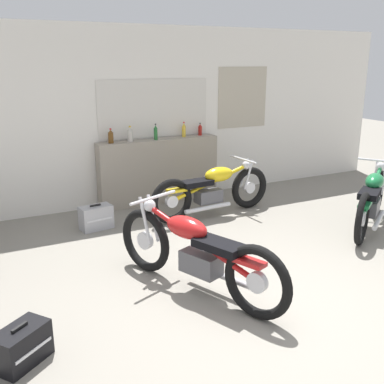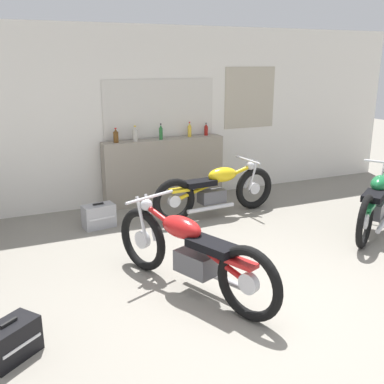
{
  "view_description": "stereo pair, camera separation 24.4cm",
  "coord_description": "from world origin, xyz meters",
  "px_view_note": "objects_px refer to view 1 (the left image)",
  "views": [
    {
      "loc": [
        -2.35,
        -3.03,
        2.27
      ],
      "look_at": [
        0.03,
        1.74,
        0.7
      ],
      "focal_mm": 42.0,
      "sensor_mm": 36.0,
      "label": 1
    },
    {
      "loc": [
        -2.13,
        -3.13,
        2.27
      ],
      "look_at": [
        0.03,
        1.74,
        0.7
      ],
      "focal_mm": 42.0,
      "sensor_mm": 36.0,
      "label": 2
    }
  ],
  "objects_px": {
    "bottle_rightmost": "(200,130)",
    "hard_case_silver": "(96,217)",
    "bottle_leftmost": "(111,137)",
    "bottle_center": "(156,133)",
    "hard_case_black": "(22,346)",
    "motorcycle_red": "(196,252)",
    "motorcycle_yellow": "(212,190)",
    "motorcycle_green": "(372,199)",
    "bottle_right_center": "(184,130)",
    "bottle_left_center": "(130,135)"
  },
  "relations": [
    {
      "from": "bottle_center",
      "to": "hard_case_silver",
      "type": "height_order",
      "value": "bottle_center"
    },
    {
      "from": "bottle_center",
      "to": "bottle_left_center",
      "type": "bearing_deg",
      "value": 179.27
    },
    {
      "from": "motorcycle_red",
      "to": "bottle_right_center",
      "type": "bearing_deg",
      "value": 66.48
    },
    {
      "from": "hard_case_black",
      "to": "hard_case_silver",
      "type": "bearing_deg",
      "value": 63.82
    },
    {
      "from": "motorcycle_yellow",
      "to": "bottle_right_center",
      "type": "bearing_deg",
      "value": 89.28
    },
    {
      "from": "motorcycle_red",
      "to": "hard_case_black",
      "type": "xyz_separation_m",
      "value": [
        -1.72,
        -0.41,
        -0.28
      ]
    },
    {
      "from": "bottle_left_center",
      "to": "motorcycle_green",
      "type": "height_order",
      "value": "bottle_left_center"
    },
    {
      "from": "bottle_right_center",
      "to": "bottle_left_center",
      "type": "bearing_deg",
      "value": -176.56
    },
    {
      "from": "motorcycle_red",
      "to": "bottle_center",
      "type": "bearing_deg",
      "value": 75.14
    },
    {
      "from": "bottle_leftmost",
      "to": "bottle_left_center",
      "type": "distance_m",
      "value": 0.3
    },
    {
      "from": "bottle_right_center",
      "to": "bottle_rightmost",
      "type": "height_order",
      "value": "bottle_right_center"
    },
    {
      "from": "bottle_rightmost",
      "to": "motorcycle_yellow",
      "type": "relative_size",
      "value": 0.1
    },
    {
      "from": "bottle_left_center",
      "to": "hard_case_silver",
      "type": "xyz_separation_m",
      "value": [
        -0.79,
        -0.74,
        -0.99
      ]
    },
    {
      "from": "motorcycle_green",
      "to": "hard_case_black",
      "type": "distance_m",
      "value": 4.82
    },
    {
      "from": "bottle_rightmost",
      "to": "motorcycle_green",
      "type": "height_order",
      "value": "bottle_rightmost"
    },
    {
      "from": "motorcycle_yellow",
      "to": "motorcycle_green",
      "type": "height_order",
      "value": "motorcycle_green"
    },
    {
      "from": "bottle_center",
      "to": "motorcycle_red",
      "type": "height_order",
      "value": "bottle_center"
    },
    {
      "from": "hard_case_silver",
      "to": "bottle_right_center",
      "type": "bearing_deg",
      "value": 24.68
    },
    {
      "from": "bottle_right_center",
      "to": "hard_case_silver",
      "type": "xyz_separation_m",
      "value": [
        -1.74,
        -0.8,
        -0.99
      ]
    },
    {
      "from": "bottle_leftmost",
      "to": "bottle_rightmost",
      "type": "xyz_separation_m",
      "value": [
        1.56,
        0.06,
        -0.01
      ]
    },
    {
      "from": "bottle_left_center",
      "to": "bottle_rightmost",
      "type": "distance_m",
      "value": 1.26
    },
    {
      "from": "bottle_rightmost",
      "to": "hard_case_silver",
      "type": "height_order",
      "value": "bottle_rightmost"
    },
    {
      "from": "bottle_rightmost",
      "to": "motorcycle_red",
      "type": "relative_size",
      "value": 0.1
    },
    {
      "from": "bottle_rightmost",
      "to": "hard_case_black",
      "type": "relative_size",
      "value": 0.43
    },
    {
      "from": "bottle_center",
      "to": "bottle_rightmost",
      "type": "height_order",
      "value": "bottle_center"
    },
    {
      "from": "bottle_leftmost",
      "to": "bottle_center",
      "type": "relative_size",
      "value": 0.88
    },
    {
      "from": "motorcycle_red",
      "to": "bottle_rightmost",
      "type": "bearing_deg",
      "value": 61.8
    },
    {
      "from": "bottle_left_center",
      "to": "bottle_center",
      "type": "distance_m",
      "value": 0.42
    },
    {
      "from": "bottle_right_center",
      "to": "motorcycle_red",
      "type": "relative_size",
      "value": 0.12
    },
    {
      "from": "bottle_rightmost",
      "to": "motorcycle_green",
      "type": "distance_m",
      "value": 2.94
    },
    {
      "from": "hard_case_silver",
      "to": "hard_case_black",
      "type": "height_order",
      "value": "hard_case_silver"
    },
    {
      "from": "bottle_leftmost",
      "to": "motorcycle_yellow",
      "type": "bearing_deg",
      "value": -38.32
    },
    {
      "from": "bottle_center",
      "to": "hard_case_silver",
      "type": "xyz_separation_m",
      "value": [
        -1.22,
        -0.74,
        -1.0
      ]
    },
    {
      "from": "motorcycle_yellow",
      "to": "motorcycle_green",
      "type": "bearing_deg",
      "value": -40.34
    },
    {
      "from": "bottle_right_center",
      "to": "hard_case_black",
      "type": "bearing_deg",
      "value": -131.62
    },
    {
      "from": "bottle_right_center",
      "to": "hard_case_black",
      "type": "distance_m",
      "value": 4.66
    },
    {
      "from": "bottle_left_center",
      "to": "bottle_center",
      "type": "bearing_deg",
      "value": -0.73
    },
    {
      "from": "bottle_center",
      "to": "motorcycle_yellow",
      "type": "distance_m",
      "value": 1.33
    },
    {
      "from": "motorcycle_green",
      "to": "bottle_left_center",
      "type": "bearing_deg",
      "value": 137.67
    },
    {
      "from": "motorcycle_green",
      "to": "hard_case_black",
      "type": "height_order",
      "value": "motorcycle_green"
    },
    {
      "from": "bottle_leftmost",
      "to": "bottle_rightmost",
      "type": "distance_m",
      "value": 1.57
    },
    {
      "from": "bottle_leftmost",
      "to": "bottle_center",
      "type": "height_order",
      "value": "bottle_center"
    },
    {
      "from": "hard_case_silver",
      "to": "bottle_leftmost",
      "type": "bearing_deg",
      "value": 57.27
    },
    {
      "from": "hard_case_silver",
      "to": "hard_case_black",
      "type": "relative_size",
      "value": 0.95
    },
    {
      "from": "motorcycle_yellow",
      "to": "bottle_rightmost",
      "type": "bearing_deg",
      "value": 72.56
    },
    {
      "from": "motorcycle_yellow",
      "to": "motorcycle_green",
      "type": "distance_m",
      "value": 2.25
    },
    {
      "from": "bottle_leftmost",
      "to": "hard_case_silver",
      "type": "distance_m",
      "value": 1.34
    },
    {
      "from": "motorcycle_green",
      "to": "hard_case_black",
      "type": "relative_size",
      "value": 3.56
    },
    {
      "from": "bottle_center",
      "to": "hard_case_black",
      "type": "bearing_deg",
      "value": -126.78
    },
    {
      "from": "hard_case_black",
      "to": "bottle_rightmost",
      "type": "bearing_deg",
      "value": 45.74
    }
  ]
}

